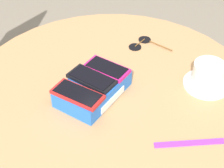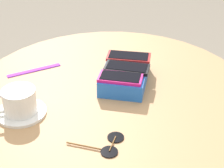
{
  "view_description": "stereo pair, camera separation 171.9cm",
  "coord_description": "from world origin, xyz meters",
  "px_view_note": "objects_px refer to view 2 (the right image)",
  "views": [
    {
      "loc": [
        -0.63,
        -0.51,
        1.46
      ],
      "look_at": [
        0.0,
        0.0,
        0.77
      ],
      "focal_mm": 60.0,
      "sensor_mm": 36.0,
      "label": 1
    },
    {
      "loc": [
        0.9,
        0.27,
        1.35
      ],
      "look_at": [
        0.0,
        0.0,
        0.77
      ],
      "focal_mm": 60.0,
      "sensor_mm": 36.0,
      "label": 2
    }
  ],
  "objects_px": {
    "round_table": "(112,131)",
    "lanyard_strap": "(34,70)",
    "phone_magenta": "(120,78)",
    "sunglasses": "(109,145)",
    "saucer": "(21,112)",
    "phone_box": "(125,76)",
    "coffee_cup": "(19,101)",
    "phone_red": "(129,57)",
    "phone_black": "(127,68)"
  },
  "relations": [
    {
      "from": "round_table",
      "to": "lanyard_strap",
      "type": "distance_m",
      "value": 0.32
    },
    {
      "from": "phone_magenta",
      "to": "sunglasses",
      "type": "relative_size",
      "value": 1.01
    },
    {
      "from": "phone_magenta",
      "to": "lanyard_strap",
      "type": "xyz_separation_m",
      "value": [
        -0.05,
        -0.3,
        -0.05
      ]
    },
    {
      "from": "round_table",
      "to": "saucer",
      "type": "height_order",
      "value": "saucer"
    },
    {
      "from": "phone_box",
      "to": "phone_magenta",
      "type": "relative_size",
      "value": 1.63
    },
    {
      "from": "phone_magenta",
      "to": "sunglasses",
      "type": "height_order",
      "value": "phone_magenta"
    },
    {
      "from": "saucer",
      "to": "coffee_cup",
      "type": "distance_m",
      "value": 0.04
    },
    {
      "from": "saucer",
      "to": "coffee_cup",
      "type": "xyz_separation_m",
      "value": [
        0.0,
        -0.0,
        0.04
      ]
    },
    {
      "from": "lanyard_strap",
      "to": "phone_red",
      "type": "bearing_deg",
      "value": 105.61
    },
    {
      "from": "round_table",
      "to": "saucer",
      "type": "distance_m",
      "value": 0.32
    },
    {
      "from": "phone_black",
      "to": "lanyard_strap",
      "type": "xyz_separation_m",
      "value": [
        0.01,
        -0.31,
        -0.05
      ]
    },
    {
      "from": "round_table",
      "to": "phone_box",
      "type": "bearing_deg",
      "value": 153.55
    },
    {
      "from": "saucer",
      "to": "sunglasses",
      "type": "height_order",
      "value": "saucer"
    },
    {
      "from": "phone_red",
      "to": "sunglasses",
      "type": "bearing_deg",
      "value": 7.27
    },
    {
      "from": "phone_box",
      "to": "phone_red",
      "type": "relative_size",
      "value": 1.48
    },
    {
      "from": "saucer",
      "to": "phone_red",
      "type": "bearing_deg",
      "value": 144.19
    },
    {
      "from": "round_table",
      "to": "phone_box",
      "type": "relative_size",
      "value": 4.02
    },
    {
      "from": "phone_red",
      "to": "phone_black",
      "type": "bearing_deg",
      "value": 10.19
    },
    {
      "from": "round_table",
      "to": "lanyard_strap",
      "type": "relative_size",
      "value": 4.87
    },
    {
      "from": "phone_magenta",
      "to": "saucer",
      "type": "distance_m",
      "value": 0.29
    },
    {
      "from": "phone_black",
      "to": "lanyard_strap",
      "type": "distance_m",
      "value": 0.31
    },
    {
      "from": "phone_red",
      "to": "phone_black",
      "type": "relative_size",
      "value": 1.05
    },
    {
      "from": "phone_red",
      "to": "lanyard_strap",
      "type": "bearing_deg",
      "value": -74.39
    },
    {
      "from": "round_table",
      "to": "saucer",
      "type": "relative_size",
      "value": 6.37
    },
    {
      "from": "saucer",
      "to": "lanyard_strap",
      "type": "relative_size",
      "value": 0.76
    },
    {
      "from": "phone_red",
      "to": "phone_magenta",
      "type": "xyz_separation_m",
      "value": [
        0.13,
        0.01,
        -0.0
      ]
    },
    {
      "from": "round_table",
      "to": "phone_red",
      "type": "height_order",
      "value": "phone_red"
    },
    {
      "from": "saucer",
      "to": "coffee_cup",
      "type": "relative_size",
      "value": 1.22
    },
    {
      "from": "phone_black",
      "to": "sunglasses",
      "type": "relative_size",
      "value": 1.06
    },
    {
      "from": "coffee_cup",
      "to": "lanyard_strap",
      "type": "xyz_separation_m",
      "value": [
        -0.22,
        -0.07,
        -0.04
      ]
    },
    {
      "from": "round_table",
      "to": "phone_magenta",
      "type": "distance_m",
      "value": 0.21
    },
    {
      "from": "phone_black",
      "to": "phone_magenta",
      "type": "relative_size",
      "value": 1.05
    },
    {
      "from": "saucer",
      "to": "round_table",
      "type": "bearing_deg",
      "value": 132.76
    },
    {
      "from": "round_table",
      "to": "coffee_cup",
      "type": "xyz_separation_m",
      "value": [
        0.19,
        -0.2,
        0.2
      ]
    },
    {
      "from": "phone_red",
      "to": "lanyard_strap",
      "type": "relative_size",
      "value": 0.82
    },
    {
      "from": "coffee_cup",
      "to": "round_table",
      "type": "bearing_deg",
      "value": 132.7
    },
    {
      "from": "phone_black",
      "to": "coffee_cup",
      "type": "relative_size",
      "value": 1.23
    },
    {
      "from": "phone_box",
      "to": "coffee_cup",
      "type": "bearing_deg",
      "value": -43.74
    },
    {
      "from": "round_table",
      "to": "phone_black",
      "type": "xyz_separation_m",
      "value": [
        -0.05,
        0.03,
        0.21
      ]
    },
    {
      "from": "coffee_cup",
      "to": "sunglasses",
      "type": "xyz_separation_m",
      "value": [
        0.05,
        0.27,
        -0.04
      ]
    },
    {
      "from": "phone_black",
      "to": "sunglasses",
      "type": "bearing_deg",
      "value": 6.55
    },
    {
      "from": "phone_box",
      "to": "phone_red",
      "type": "distance_m",
      "value": 0.07
    },
    {
      "from": "round_table",
      "to": "phone_red",
      "type": "relative_size",
      "value": 5.96
    },
    {
      "from": "phone_box",
      "to": "sunglasses",
      "type": "height_order",
      "value": "phone_box"
    },
    {
      "from": "round_table",
      "to": "lanyard_strap",
      "type": "bearing_deg",
      "value": -97.71
    },
    {
      "from": "phone_red",
      "to": "coffee_cup",
      "type": "xyz_separation_m",
      "value": [
        0.31,
        -0.22,
        -0.01
      ]
    },
    {
      "from": "phone_red",
      "to": "phone_black",
      "type": "distance_m",
      "value": 0.07
    },
    {
      "from": "phone_black",
      "to": "lanyard_strap",
      "type": "bearing_deg",
      "value": -87.79
    },
    {
      "from": "phone_red",
      "to": "coffee_cup",
      "type": "bearing_deg",
      "value": -35.93
    },
    {
      "from": "phone_red",
      "to": "phone_magenta",
      "type": "relative_size",
      "value": 1.1
    }
  ]
}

